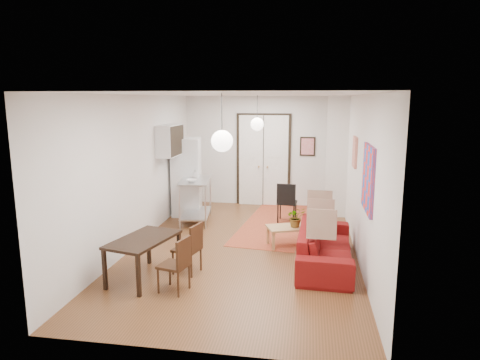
# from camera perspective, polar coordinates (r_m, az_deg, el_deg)

# --- Properties ---
(floor) EXTENTS (7.00, 7.00, 0.00)m
(floor) POSITION_cam_1_polar(r_m,az_deg,el_deg) (8.34, 0.50, -9.00)
(floor) COLOR brown
(floor) RESTS_ON ground
(ceiling) EXTENTS (4.20, 7.00, 0.02)m
(ceiling) POSITION_cam_1_polar(r_m,az_deg,el_deg) (7.85, 0.54, 11.35)
(ceiling) COLOR silver
(ceiling) RESTS_ON wall_back
(wall_back) EXTENTS (4.20, 0.02, 2.90)m
(wall_back) POSITION_cam_1_polar(r_m,az_deg,el_deg) (11.40, 3.18, 3.85)
(wall_back) COLOR silver
(wall_back) RESTS_ON floor
(wall_front) EXTENTS (4.20, 0.02, 2.90)m
(wall_front) POSITION_cam_1_polar(r_m,az_deg,el_deg) (4.63, -6.08, -6.54)
(wall_front) COLOR silver
(wall_front) RESTS_ON floor
(wall_left) EXTENTS (0.02, 7.00, 2.90)m
(wall_left) POSITION_cam_1_polar(r_m,az_deg,el_deg) (8.53, -13.57, 1.22)
(wall_left) COLOR silver
(wall_left) RESTS_ON floor
(wall_right) EXTENTS (0.02, 7.00, 2.90)m
(wall_right) POSITION_cam_1_polar(r_m,az_deg,el_deg) (7.93, 15.69, 0.41)
(wall_right) COLOR silver
(wall_right) RESTS_ON floor
(double_doors) EXTENTS (1.44, 0.06, 2.50)m
(double_doors) POSITION_cam_1_polar(r_m,az_deg,el_deg) (11.39, 3.14, 2.58)
(double_doors) COLOR white
(double_doors) RESTS_ON wall_back
(stub_partition) EXTENTS (0.50, 0.10, 2.90)m
(stub_partition) POSITION_cam_1_polar(r_m,az_deg,el_deg) (10.42, 12.80, 2.94)
(stub_partition) COLOR silver
(stub_partition) RESTS_ON floor
(wall_cabinet) EXTENTS (0.35, 1.00, 0.70)m
(wall_cabinet) POSITION_cam_1_polar(r_m,az_deg,el_deg) (9.81, -9.34, 5.24)
(wall_cabinet) COLOR silver
(wall_cabinet) RESTS_ON wall_left
(painting_popart) EXTENTS (0.05, 1.00, 1.00)m
(painting_popart) POSITION_cam_1_polar(r_m,az_deg,el_deg) (6.67, 16.73, 0.20)
(painting_popart) COLOR red
(painting_popart) RESTS_ON wall_right
(painting_abstract) EXTENTS (0.05, 0.50, 0.60)m
(painting_abstract) POSITION_cam_1_polar(r_m,az_deg,el_deg) (8.66, 15.07, 3.63)
(painting_abstract) COLOR beige
(painting_abstract) RESTS_ON wall_right
(poster_back) EXTENTS (0.40, 0.03, 0.50)m
(poster_back) POSITION_cam_1_polar(r_m,az_deg,el_deg) (11.29, 9.00, 4.44)
(poster_back) COLOR red
(poster_back) RESTS_ON wall_back
(print_left) EXTENTS (0.03, 0.44, 0.54)m
(print_left) POSITION_cam_1_polar(r_m,az_deg,el_deg) (10.32, -9.26, 5.79)
(print_left) COLOR olive
(print_left) RESTS_ON wall_left
(pendant_back) EXTENTS (0.30, 0.30, 0.80)m
(pendant_back) POSITION_cam_1_polar(r_m,az_deg,el_deg) (9.85, 2.30, 7.45)
(pendant_back) COLOR white
(pendant_back) RESTS_ON ceiling
(pendant_front) EXTENTS (0.30, 0.30, 0.80)m
(pendant_front) POSITION_cam_1_polar(r_m,az_deg,el_deg) (5.90, -2.41, 5.22)
(pendant_front) COLOR white
(pendant_front) RESTS_ON ceiling
(kilim_rug) EXTENTS (1.78, 3.82, 0.01)m
(kilim_rug) POSITION_cam_1_polar(r_m,az_deg,el_deg) (9.95, 4.83, -5.71)
(kilim_rug) COLOR #AD4F2B
(kilim_rug) RESTS_ON floor
(sofa) EXTENTS (2.30, 0.98, 0.66)m
(sofa) POSITION_cam_1_polar(r_m,az_deg,el_deg) (7.60, 11.30, -8.57)
(sofa) COLOR maroon
(sofa) RESTS_ON floor
(coffee_table) EXTENTS (1.00, 0.77, 0.39)m
(coffee_table) POSITION_cam_1_polar(r_m,az_deg,el_deg) (8.39, 6.72, -6.50)
(coffee_table) COLOR tan
(coffee_table) RESTS_ON floor
(potted_plant) EXTENTS (0.40, 0.43, 0.38)m
(potted_plant) POSITION_cam_1_polar(r_m,az_deg,el_deg) (8.32, 7.45, -4.93)
(potted_plant) COLOR #437032
(potted_plant) RESTS_ON coffee_table
(kitchen_counter) EXTENTS (0.82, 1.38, 1.00)m
(kitchen_counter) POSITION_cam_1_polar(r_m,az_deg,el_deg) (9.94, -5.95, -1.84)
(kitchen_counter) COLOR silver
(kitchen_counter) RESTS_ON floor
(bowl) EXTENTS (0.27, 0.27, 0.06)m
(bowl) POSITION_cam_1_polar(r_m,az_deg,el_deg) (9.59, -6.46, -0.09)
(bowl) COLOR silver
(bowl) RESTS_ON kitchen_counter
(soap_bottle) EXTENTS (0.11, 0.11, 0.21)m
(soap_bottle) POSITION_cam_1_polar(r_m,az_deg,el_deg) (10.11, -5.90, 0.91)
(soap_bottle) COLOR #519FB0
(soap_bottle) RESTS_ON kitchen_counter
(fridge) EXTENTS (0.75, 0.75, 1.89)m
(fridge) POSITION_cam_1_polar(r_m,az_deg,el_deg) (10.51, -7.15, 0.41)
(fridge) COLOR silver
(fridge) RESTS_ON floor
(dining_table) EXTENTS (0.96, 1.35, 0.67)m
(dining_table) POSITION_cam_1_polar(r_m,az_deg,el_deg) (6.95, -12.76, -8.15)
(dining_table) COLOR black
(dining_table) RESTS_ON floor
(dining_chair_near) EXTENTS (0.48, 0.60, 0.84)m
(dining_chair_near) POSITION_cam_1_polar(r_m,az_deg,el_deg) (7.19, -6.94, -8.33)
(dining_chair_near) COLOR #3B2413
(dining_chair_near) RESTS_ON floor
(dining_chair_far) EXTENTS (0.48, 0.60, 0.84)m
(dining_chair_far) POSITION_cam_1_polar(r_m,az_deg,el_deg) (6.56, -8.65, -10.28)
(dining_chair_far) COLOR #3B2413
(dining_chair_far) RESTS_ON floor
(black_side_chair) EXTENTS (0.46, 0.46, 0.93)m
(black_side_chair) POSITION_cam_1_polar(r_m,az_deg,el_deg) (10.03, 6.34, -2.40)
(black_side_chair) COLOR black
(black_side_chair) RESTS_ON floor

